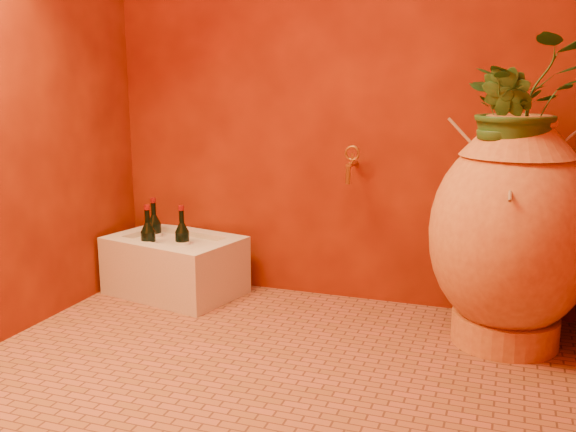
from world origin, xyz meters
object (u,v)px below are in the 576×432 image
at_px(wine_bottle_b, 182,244).
at_px(wall_tap, 351,163).
at_px(wine_bottle_c, 149,244).
at_px(wine_bottle_a, 155,235).
at_px(stone_basin, 175,266).
at_px(amphora, 512,233).

height_order(wine_bottle_b, wall_tap, wall_tap).
relative_size(wine_bottle_c, wall_tap, 1.80).
bearing_deg(wall_tap, wine_bottle_c, -165.75).
relative_size(wine_bottle_a, wine_bottle_b, 1.02).
distance_m(wine_bottle_a, wall_tap, 1.17).
relative_size(stone_basin, wine_bottle_c, 2.32).
bearing_deg(stone_basin, wine_bottle_c, -134.19).
relative_size(wine_bottle_a, wine_bottle_c, 1.00).
distance_m(stone_basin, wine_bottle_c, 0.20).
relative_size(amphora, wine_bottle_a, 3.06).
xyz_separation_m(wine_bottle_a, wine_bottle_b, (0.23, -0.10, -0.00)).
bearing_deg(wine_bottle_c, stone_basin, 45.81).
xyz_separation_m(amphora, wine_bottle_a, (-1.85, 0.18, -0.20)).
xyz_separation_m(wine_bottle_a, wall_tap, (1.08, 0.08, 0.44)).
xyz_separation_m(wine_bottle_a, wine_bottle_c, (0.07, -0.18, 0.00)).
height_order(stone_basin, wine_bottle_a, wine_bottle_a).
distance_m(wine_bottle_b, wall_tap, 0.98).
relative_size(stone_basin, wine_bottle_a, 2.32).
bearing_deg(wine_bottle_a, amphora, -5.60).
height_order(amphora, wine_bottle_a, amphora).
height_order(wine_bottle_c, wall_tap, wall_tap).
height_order(amphora, stone_basin, amphora).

